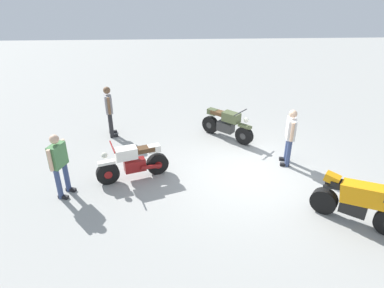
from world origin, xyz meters
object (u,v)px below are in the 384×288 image
person_in_white_shirt (290,134)px  person_in_green_shirt (59,162)px  motorcycle_olive_vintage (227,125)px  motorcycle_cream_vintage (133,163)px  motorcycle_orange_sportbike (358,201)px  person_in_gray_shirt (109,108)px

person_in_white_shirt → person_in_green_shirt: (6.02, 1.27, 0.00)m
motorcycle_olive_vintage → motorcycle_cream_vintage: bearing=-98.2°
motorcycle_olive_vintage → person_in_white_shirt: 2.35m
motorcycle_orange_sportbike → motorcycle_olive_vintage: (2.28, -4.38, -0.11)m
person_in_gray_shirt → motorcycle_orange_sportbike: bearing=-52.3°
person_in_white_shirt → person_in_green_shirt: size_ratio=1.00×
person_in_gray_shirt → person_in_green_shirt: size_ratio=1.03×
motorcycle_cream_vintage → motorcycle_olive_vintage: (-2.81, -2.33, 0.00)m
motorcycle_olive_vintage → person_in_gray_shirt: (3.86, -0.39, 0.49)m
person_in_gray_shirt → motorcycle_olive_vintage: bearing=-20.3°
person_in_white_shirt → person_in_gray_shirt: person_in_gray_shirt is taller
motorcycle_olive_vintage → person_in_gray_shirt: bearing=-143.7°
motorcycle_olive_vintage → person_in_green_shirt: (4.48, 3.00, 0.46)m
person_in_gray_shirt → person_in_green_shirt: (0.62, 3.39, -0.03)m
motorcycle_cream_vintage → person_in_white_shirt: person_in_white_shirt is taller
motorcycle_cream_vintage → person_in_gray_shirt: size_ratio=1.11×
person_in_gray_shirt → person_in_green_shirt: bearing=-114.9°
person_in_white_shirt → person_in_gray_shirt: 5.80m
person_in_green_shirt → person_in_gray_shirt: bearing=98.3°
motorcycle_orange_sportbike → person_in_gray_shirt: bearing=179.4°
person_in_white_shirt → motorcycle_olive_vintage: bearing=-37.7°
motorcycle_orange_sportbike → motorcycle_olive_vintage: size_ratio=1.07×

